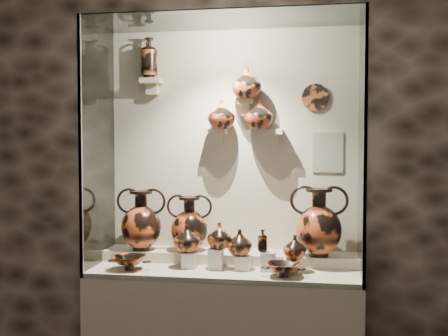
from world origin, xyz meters
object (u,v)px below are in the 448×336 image
(amphora_mid, at_px, (189,224))
(jug_b, at_px, (219,236))
(jug_c, at_px, (240,242))
(jug_e, at_px, (295,247))
(lekythos_small, at_px, (263,239))
(lekythos_tall, at_px, (149,55))
(kylix_right, at_px, (283,268))
(ovoid_vase_c, at_px, (259,114))
(amphora_right, at_px, (319,222))
(kylix_left, at_px, (130,261))
(ovoid_vase_a, at_px, (221,115))
(amphora_left, at_px, (141,220))
(ovoid_vase_b, at_px, (247,83))
(jug_a, at_px, (187,238))

(amphora_mid, xyz_separation_m, jug_b, (0.24, -0.18, -0.04))
(jug_c, bearing_deg, jug_e, 18.02)
(lekythos_small, distance_m, lekythos_tall, 1.47)
(lekythos_small, height_order, kylix_right, lekythos_small)
(kylix_right, bearing_deg, ovoid_vase_c, 96.47)
(kylix_right, relative_size, ovoid_vase_c, 1.29)
(jug_b, bearing_deg, jug_c, 6.20)
(amphora_mid, height_order, jug_b, amphora_mid)
(amphora_right, distance_m, kylix_right, 0.43)
(jug_c, xyz_separation_m, kylix_left, (-0.68, -0.12, -0.12))
(amphora_right, xyz_separation_m, ovoid_vase_a, (-0.65, 0.08, 0.69))
(amphora_left, relative_size, jug_e, 2.76)
(lekythos_small, bearing_deg, jug_b, 154.63)
(lekythos_small, height_order, ovoid_vase_a, ovoid_vase_a)
(amphora_mid, relative_size, jug_c, 2.24)
(kylix_left, bearing_deg, lekythos_tall, 86.80)
(kylix_left, xyz_separation_m, ovoid_vase_b, (0.69, 0.35, 1.14))
(amphora_right, distance_m, ovoid_vase_b, 1.02)
(jug_b, height_order, lekythos_tall, lekythos_tall)
(jug_a, height_order, ovoid_vase_b, ovoid_vase_b)
(jug_c, bearing_deg, jug_a, -161.22)
(kylix_right, xyz_separation_m, lekythos_tall, (-0.94, 0.41, 1.34))
(jug_b, distance_m, kylix_right, 0.46)
(kylix_right, bearing_deg, jug_a, 146.82)
(amphora_right, bearing_deg, amphora_left, 169.32)
(amphora_left, xyz_separation_m, ovoid_vase_a, (0.54, 0.07, 0.71))
(jug_a, relative_size, ovoid_vase_b, 0.87)
(jug_b, height_order, kylix_right, jug_b)
(amphora_right, distance_m, jug_e, 0.25)
(ovoid_vase_a, bearing_deg, kylix_right, -56.40)
(amphora_right, bearing_deg, jug_e, -143.64)
(amphora_left, xyz_separation_m, amphora_mid, (0.33, 0.02, -0.02))
(jug_c, bearing_deg, amphora_mid, 172.73)
(amphora_left, distance_m, ovoid_vase_b, 1.16)
(amphora_mid, bearing_deg, jug_e, -10.17)
(jug_c, bearing_deg, jug_b, -158.57)
(jug_a, bearing_deg, amphora_mid, 110.56)
(amphora_right, distance_m, lekythos_small, 0.39)
(amphora_right, height_order, kylix_left, amphora_right)
(amphora_mid, height_order, jug_a, amphora_mid)
(jug_e, height_order, lekythos_small, lekythos_small)
(amphora_right, height_order, lekythos_tall, lekythos_tall)
(jug_b, xyz_separation_m, lekythos_small, (0.27, -0.02, -0.01))
(jug_e, bearing_deg, jug_b, -169.20)
(amphora_left, height_order, jug_c, amphora_left)
(kylix_right, height_order, ovoid_vase_b, ovoid_vase_b)
(ovoid_vase_a, relative_size, ovoid_vase_b, 0.94)
(amphora_right, relative_size, ovoid_vase_a, 2.29)
(ovoid_vase_b, bearing_deg, amphora_mid, -164.86)
(kylix_left, bearing_deg, ovoid_vase_c, 24.19)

